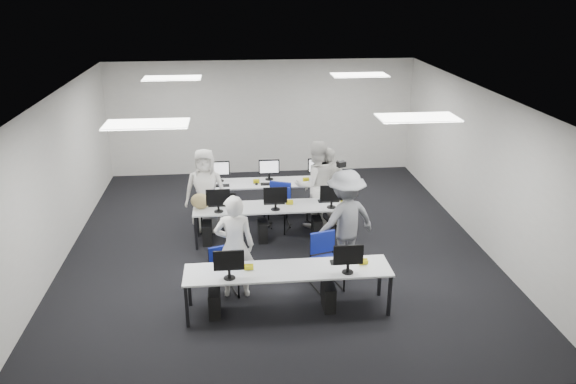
{
  "coord_description": "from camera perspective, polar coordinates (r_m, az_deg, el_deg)",
  "views": [
    {
      "loc": [
        -0.77,
        -10.03,
        4.94
      ],
      "look_at": [
        0.27,
        0.25,
        1.0
      ],
      "focal_mm": 35.0,
      "sensor_mm": 36.0,
      "label": 1
    }
  ],
  "objects": [
    {
      "name": "chair_6",
      "position": [
        11.95,
        -0.9,
        -2.05
      ],
      "size": [
        0.47,
        0.51,
        0.9
      ],
      "rotation": [
        0.0,
        0.0,
        0.06
      ],
      "color": "navy",
      "rests_on": "ground"
    },
    {
      "name": "desk_mid",
      "position": [
        11.11,
        -1.35,
        -1.67
      ],
      "size": [
        3.2,
        0.7,
        0.73
      ],
      "color": "silver",
      "rests_on": "ground"
    },
    {
      "name": "room",
      "position": [
        10.63,
        -1.3,
        2.0
      ],
      "size": [
        9.0,
        9.02,
        3.0
      ],
      "color": "black",
      "rests_on": "ground"
    },
    {
      "name": "equipment_mid",
      "position": [
        11.21,
        -2.31,
        -3.27
      ],
      "size": [
        2.91,
        0.41,
        1.19
      ],
      "color": "white",
      "rests_on": "desk_mid"
    },
    {
      "name": "student_0",
      "position": [
        9.15,
        -5.45,
        -5.52
      ],
      "size": [
        0.65,
        0.44,
        1.77
      ],
      "primitive_type": "imported",
      "rotation": [
        0.0,
        0.0,
        3.12
      ],
      "color": "silver",
      "rests_on": "ground"
    },
    {
      "name": "student_3",
      "position": [
        11.85,
        4.0,
        0.59
      ],
      "size": [
        1.05,
        0.62,
        1.68
      ],
      "primitive_type": "imported",
      "rotation": [
        0.0,
        0.0,
        0.23
      ],
      "color": "silver",
      "rests_on": "ground"
    },
    {
      "name": "chair_2",
      "position": [
        11.79,
        -7.7,
        -2.72
      ],
      "size": [
        0.46,
        0.49,
        0.81
      ],
      "rotation": [
        0.0,
        0.0,
        -0.15
      ],
      "color": "navy",
      "rests_on": "ground"
    },
    {
      "name": "student_2",
      "position": [
        11.64,
        -8.38,
        0.19
      ],
      "size": [
        0.89,
        0.62,
        1.74
      ],
      "primitive_type": "imported",
      "rotation": [
        0.0,
        0.0,
        -0.08
      ],
      "color": "silver",
      "rests_on": "ground"
    },
    {
      "name": "ceiling_panels",
      "position": [
        10.25,
        -1.37,
        9.88
      ],
      "size": [
        5.2,
        4.6,
        0.02
      ],
      "color": "white",
      "rests_on": "room"
    },
    {
      "name": "handbag",
      "position": [
        11.04,
        -8.89,
        -0.92
      ],
      "size": [
        0.43,
        0.32,
        0.31
      ],
      "primitive_type": "ellipsoid",
      "rotation": [
        0.0,
        0.0,
        -0.23
      ],
      "color": "#9F8652",
      "rests_on": "desk_mid"
    },
    {
      "name": "equipment_back",
      "position": [
        12.55,
        -0.98,
        -0.53
      ],
      "size": [
        2.91,
        0.41,
        1.19
      ],
      "color": "white",
      "rests_on": "desk_back"
    },
    {
      "name": "dslr_camera",
      "position": [
        9.77,
        5.44,
        2.83
      ],
      "size": [
        0.2,
        0.22,
        0.1
      ],
      "primitive_type": "cube",
      "rotation": [
        0.0,
        0.0,
        3.54
      ],
      "color": "black",
      "rests_on": "photographer"
    },
    {
      "name": "chair_1",
      "position": [
        9.62,
        3.96,
        -8.03
      ],
      "size": [
        0.58,
        0.61,
        0.95
      ],
      "rotation": [
        0.0,
        0.0,
        0.28
      ],
      "color": "navy",
      "rests_on": "ground"
    },
    {
      "name": "chair_5",
      "position": [
        11.95,
        -7.7,
        -2.24
      ],
      "size": [
        0.55,
        0.58,
        0.91
      ],
      "rotation": [
        0.0,
        0.0,
        -0.26
      ],
      "color": "navy",
      "rests_on": "ground"
    },
    {
      "name": "photographer",
      "position": [
        9.99,
        5.82,
        -2.89
      ],
      "size": [
        1.38,
        1.11,
        1.86
      ],
      "primitive_type": "imported",
      "rotation": [
        0.0,
        0.0,
        3.54
      ],
      "color": "gray",
      "rests_on": "ground"
    },
    {
      "name": "chair_7",
      "position": [
        12.05,
        3.28,
        -1.96
      ],
      "size": [
        0.56,
        0.58,
        0.86
      ],
      "rotation": [
        0.0,
        0.0,
        0.38
      ],
      "color": "navy",
      "rests_on": "ground"
    },
    {
      "name": "desk_back",
      "position": [
        12.41,
        -1.86,
        0.8
      ],
      "size": [
        3.2,
        0.7,
        0.73
      ],
      "color": "silver",
      "rests_on": "ground"
    },
    {
      "name": "chair_4",
      "position": [
        11.91,
        3.87,
        -2.13
      ],
      "size": [
        0.46,
        0.5,
        0.93
      ],
      "rotation": [
        0.0,
        0.0,
        0.01
      ],
      "color": "navy",
      "rests_on": "ground"
    },
    {
      "name": "student_1",
      "position": [
        11.68,
        2.8,
        0.79
      ],
      "size": [
        1.04,
        0.89,
        1.87
      ],
      "primitive_type": "imported",
      "rotation": [
        0.0,
        0.0,
        3.37
      ],
      "color": "silver",
      "rests_on": "ground"
    },
    {
      "name": "desk_front",
      "position": [
        8.77,
        -0.01,
        -8.17
      ],
      "size": [
        3.2,
        0.7,
        0.73
      ],
      "color": "silver",
      "rests_on": "ground"
    },
    {
      "name": "equipment_front",
      "position": [
        8.9,
        -1.24,
        -10.1
      ],
      "size": [
        2.51,
        0.41,
        1.19
      ],
      "color": "#0B3399",
      "rests_on": "desk_front"
    },
    {
      "name": "chair_0",
      "position": [
        9.46,
        -6.52,
        -8.95
      ],
      "size": [
        0.51,
        0.54,
        0.81
      ],
      "rotation": [
        0.0,
        0.0,
        0.32
      ],
      "color": "navy",
      "rests_on": "ground"
    },
    {
      "name": "chair_3",
      "position": [
        11.74,
        -1.04,
        -2.36
      ],
      "size": [
        0.63,
        0.65,
        0.97
      ],
      "rotation": [
        0.0,
        0.0,
        -0.36
      ],
      "color": "navy",
      "rests_on": "ground"
    }
  ]
}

